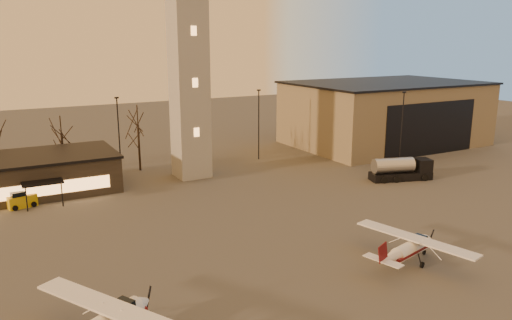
# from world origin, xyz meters

# --- Properties ---
(ground) EXTENTS (220.00, 220.00, 0.00)m
(ground) POSITION_xyz_m (0.00, 0.00, 0.00)
(ground) COLOR #423F3D
(ground) RESTS_ON ground
(control_tower) EXTENTS (6.80, 6.80, 32.60)m
(control_tower) POSITION_xyz_m (0.00, 30.00, 16.33)
(control_tower) COLOR #9E9B96
(control_tower) RESTS_ON ground
(hangar) EXTENTS (30.60, 20.60, 10.30)m
(hangar) POSITION_xyz_m (36.00, 33.98, 5.15)
(hangar) COLOR #7C6951
(hangar) RESTS_ON ground
(light_poles) EXTENTS (58.50, 12.25, 10.14)m
(light_poles) POSITION_xyz_m (0.50, 31.00, 5.41)
(light_poles) COLOR black
(light_poles) RESTS_ON ground
(tree_row) EXTENTS (37.20, 9.20, 8.80)m
(tree_row) POSITION_xyz_m (-13.70, 39.16, 5.94)
(tree_row) COLOR black
(tree_row) RESTS_ON ground
(cessna_front) EXTENTS (8.07, 10.06, 2.78)m
(cessna_front) POSITION_xyz_m (5.68, -2.15, 0.95)
(cessna_front) COLOR white
(cessna_front) RESTS_ON ground
(fuel_truck) EXTENTS (7.98, 4.32, 2.85)m
(fuel_truck) POSITION_xyz_m (22.11, 15.85, 1.13)
(fuel_truck) COLOR black
(fuel_truck) RESTS_ON ground
(service_cart) EXTENTS (3.03, 2.27, 1.75)m
(service_cart) POSITION_xyz_m (-20.13, 26.99, 0.67)
(service_cart) COLOR #C8A30B
(service_cart) RESTS_ON ground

